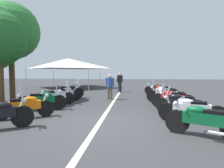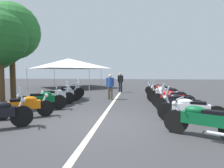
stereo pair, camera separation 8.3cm
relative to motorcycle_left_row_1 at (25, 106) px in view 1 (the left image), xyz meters
name	(u,v)px [view 1 (the left image)]	position (x,y,z in m)	size (l,w,h in m)	color
ground_plane	(99,123)	(-0.33, -2.84, -0.45)	(80.00, 80.00, 0.00)	#38383A
lane_centre_stripe	(110,107)	(2.62, -2.84, -0.45)	(15.74, 0.16, 0.01)	beige
motorcycle_left_row_1	(25,106)	(0.00, 0.00, 0.00)	(1.20, 1.86, 0.99)	black
motorcycle_left_row_2	(42,100)	(1.37, 0.05, 0.02)	(1.08, 2.01, 1.02)	black
motorcycle_left_row_3	(55,96)	(2.69, 0.05, 0.02)	(1.40, 1.80, 1.21)	black
motorcycle_left_row_4	(65,94)	(3.87, -0.02, 0.01)	(1.35, 1.67, 1.00)	black
motorcycle_left_row_5	(69,91)	(5.15, 0.15, 0.03)	(1.29, 1.74, 1.23)	black
motorcycle_right_row_0	(203,120)	(-1.40, -5.76, 0.01)	(1.10, 1.83, 1.01)	black
motorcycle_right_row_1	(190,109)	(0.05, -5.87, 0.02)	(0.93, 2.12, 1.20)	black
motorcycle_right_row_2	(179,102)	(1.40, -5.82, 0.01)	(1.03, 1.86, 1.20)	black
motorcycle_right_row_3	(172,98)	(2.58, -5.80, 0.02)	(1.00, 1.94, 1.02)	black
motorcycle_right_row_4	(166,94)	(4.06, -5.76, 0.03)	(0.93, 2.11, 1.22)	black
motorcycle_right_row_5	(164,93)	(5.24, -5.84, 0.00)	(1.13, 1.87, 0.98)	black
motorcycle_right_row_6	(161,90)	(6.48, -5.86, 0.01)	(0.96, 2.09, 1.20)	black
motorcycle_right_row_7	(158,89)	(7.78, -5.83, 0.01)	(1.04, 2.02, 1.20)	black
traffic_cone_1	(39,97)	(3.55, 1.39, -0.16)	(0.36, 0.36, 0.61)	orange
bystander_0	(110,85)	(5.03, -2.53, 0.46)	(0.32, 0.52, 1.57)	brown
bystander_1	(120,81)	(9.22, -2.85, 0.52)	(0.33, 0.46, 1.66)	#1E2338
roadside_tree_1	(10,31)	(3.97, 3.26, 3.65)	(3.33, 3.33, 5.79)	brown
event_tent	(68,64)	(13.18, 3.12, 2.20)	(6.76, 6.76, 3.20)	white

